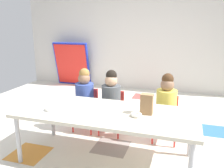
# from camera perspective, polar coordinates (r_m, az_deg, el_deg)

# --- Properties ---
(ground_plane) EXTENTS (6.17, 4.90, 0.02)m
(ground_plane) POSITION_cam_1_polar(r_m,az_deg,el_deg) (3.53, 2.20, -11.58)
(ground_plane) COLOR silver
(back_wall) EXTENTS (6.17, 0.10, 2.77)m
(back_wall) POSITION_cam_1_polar(r_m,az_deg,el_deg) (5.57, 9.20, 12.63)
(back_wall) COLOR beige
(back_wall) RESTS_ON ground_plane
(craft_table) EXTENTS (1.98, 0.83, 0.59)m
(craft_table) POSITION_cam_1_polar(r_m,az_deg,el_deg) (2.66, -1.39, -7.43)
(craft_table) COLOR beige
(craft_table) RESTS_ON ground_plane
(seated_child_near_camera) EXTENTS (0.32, 0.31, 0.92)m
(seated_child_near_camera) POSITION_cam_1_polar(r_m,az_deg,el_deg) (3.41, -6.52, -2.36)
(seated_child_near_camera) COLOR red
(seated_child_near_camera) RESTS_ON ground_plane
(seated_child_middle_seat) EXTENTS (0.32, 0.31, 0.92)m
(seated_child_middle_seat) POSITION_cam_1_polar(r_m,az_deg,el_deg) (3.28, -0.16, -2.98)
(seated_child_middle_seat) COLOR red
(seated_child_middle_seat) RESTS_ON ground_plane
(seated_child_far_right) EXTENTS (0.32, 0.31, 0.92)m
(seated_child_far_right) POSITION_cam_1_polar(r_m,az_deg,el_deg) (3.14, 12.89, -4.13)
(seated_child_far_right) COLOR red
(seated_child_far_right) RESTS_ON ground_plane
(folded_activity_table) EXTENTS (0.90, 0.29, 1.09)m
(folded_activity_table) POSITION_cam_1_polar(r_m,az_deg,el_deg) (6.06, -9.56, 4.70)
(folded_activity_table) COLOR #1E33BF
(folded_activity_table) RESTS_ON ground_plane
(paper_bag_brown) EXTENTS (0.13, 0.09, 0.22)m
(paper_bag_brown) POSITION_cam_1_polar(r_m,az_deg,el_deg) (2.56, 8.32, -4.76)
(paper_bag_brown) COLOR #9E754C
(paper_bag_brown) RESTS_ON craft_table
(paper_plate_near_edge) EXTENTS (0.18, 0.18, 0.01)m
(paper_plate_near_edge) POSITION_cam_1_polar(r_m,az_deg,el_deg) (2.74, -14.64, -6.17)
(paper_plate_near_edge) COLOR white
(paper_plate_near_edge) RESTS_ON craft_table
(donut_powdered_on_plate) EXTENTS (0.12, 0.12, 0.03)m
(donut_powdered_on_plate) POSITION_cam_1_polar(r_m,az_deg,el_deg) (2.73, -14.67, -5.76)
(donut_powdered_on_plate) COLOR white
(donut_powdered_on_plate) RESTS_ON craft_table
(donut_powdered_loose) EXTENTS (0.12, 0.12, 0.04)m
(donut_powdered_loose) POSITION_cam_1_polar(r_m,az_deg,el_deg) (2.51, 5.81, -7.32)
(donut_powdered_loose) COLOR white
(donut_powdered_loose) RESTS_ON craft_table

